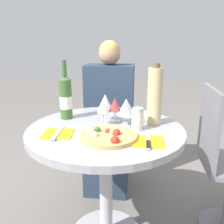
{
  "coord_description": "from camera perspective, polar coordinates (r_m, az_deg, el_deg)",
  "views": [
    {
      "loc": [
        0.18,
        -1.27,
        1.19
      ],
      "look_at": [
        0.04,
        -0.03,
        0.82
      ],
      "focal_mm": 40.0,
      "sensor_mm": 36.0,
      "label": 1
    }
  ],
  "objects": [
    {
      "name": "wine_glass_front_left",
      "position": [
        1.37,
        -2.08,
        1.2
      ],
      "size": [
        0.07,
        0.07,
        0.15
      ],
      "color": "silver",
      "rests_on": "dining_table"
    },
    {
      "name": "wine_glass_front_right",
      "position": [
        1.36,
        3.05,
        0.85
      ],
      "size": [
        0.08,
        0.08,
        0.15
      ],
      "color": "silver",
      "rests_on": "dining_table"
    },
    {
      "name": "place_setting_left",
      "position": [
        1.3,
        -12.31,
        -4.89
      ],
      "size": [
        0.16,
        0.19,
        0.01
      ],
      "color": "gold",
      "rests_on": "dining_table"
    },
    {
      "name": "wine_glass_back_right",
      "position": [
        1.44,
        3.27,
        1.65
      ],
      "size": [
        0.07,
        0.07,
        0.14
      ],
      "color": "silver",
      "rests_on": "dining_table"
    },
    {
      "name": "tall_carafe",
      "position": [
        1.4,
        9.72,
        3.63
      ],
      "size": [
        0.08,
        0.08,
        0.34
      ],
      "color": "tan",
      "rests_on": "dining_table"
    },
    {
      "name": "seated_diner",
      "position": [
        2.02,
        -0.84,
        -2.98
      ],
      "size": [
        0.39,
        0.46,
        1.18
      ],
      "rotation": [
        0.0,
        0.0,
        3.14
      ],
      "color": "#28384C",
      "rests_on": "ground_plane"
    },
    {
      "name": "chair_empty_side",
      "position": [
        1.7,
        24.19,
        -10.79
      ],
      "size": [
        0.38,
        0.38,
        0.92
      ],
      "rotation": [
        0.0,
        0.0,
        -1.57
      ],
      "color": "slate",
      "rests_on": "ground_plane"
    },
    {
      "name": "place_setting_right",
      "position": [
        1.19,
        8.25,
        -6.69
      ],
      "size": [
        0.15,
        0.19,
        0.01
      ],
      "color": "gold",
      "rests_on": "dining_table"
    },
    {
      "name": "pizza_large",
      "position": [
        1.22,
        -1.02,
        -5.42
      ],
      "size": [
        0.28,
        0.28,
        0.05
      ],
      "color": "tan",
      "rests_on": "dining_table"
    },
    {
      "name": "wine_glass_center",
      "position": [
        1.4,
        0.67,
        1.62
      ],
      "size": [
        0.07,
        0.07,
        0.15
      ],
      "color": "silver",
      "rests_on": "dining_table"
    },
    {
      "name": "chair_behind_diner",
      "position": [
        2.18,
        -0.32,
        -3.19
      ],
      "size": [
        0.38,
        0.38,
        0.92
      ],
      "rotation": [
        0.0,
        0.0,
        3.14
      ],
      "color": "slate",
      "rests_on": "ground_plane"
    },
    {
      "name": "dining_table",
      "position": [
        1.42,
        -1.44,
        -9.14
      ],
      "size": [
        0.86,
        0.86,
        0.72
      ],
      "color": "#B2B2B7",
      "rests_on": "ground_plane"
    },
    {
      "name": "sugar_shaker",
      "position": [
        1.33,
        5.84,
        -1.59
      ],
      "size": [
        0.06,
        0.06,
        0.12
      ],
      "color": "silver",
      "rests_on": "dining_table"
    },
    {
      "name": "wine_bottle",
      "position": [
        1.52,
        -10.53,
        3.35
      ],
      "size": [
        0.07,
        0.07,
        0.35
      ],
      "color": "#38602D",
      "rests_on": "dining_table"
    },
    {
      "name": "wine_glass_back_left",
      "position": [
        1.45,
        -1.57,
        2.44
      ],
      "size": [
        0.08,
        0.08,
        0.16
      ],
      "color": "silver",
      "rests_on": "dining_table"
    }
  ]
}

